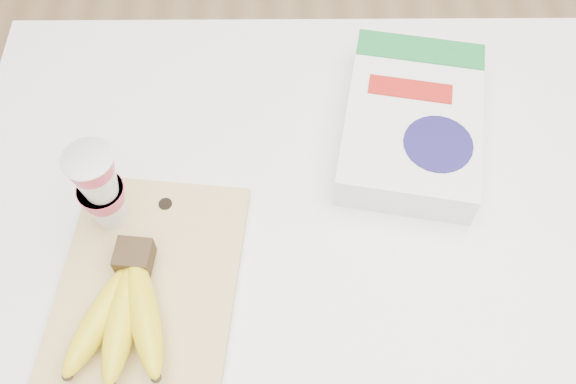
% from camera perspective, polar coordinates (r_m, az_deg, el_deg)
% --- Properties ---
extents(room, '(4.00, 4.00, 4.00)m').
position_cam_1_polar(room, '(0.63, 13.65, 14.06)').
color(room, tan).
rests_on(room, ground).
extents(table, '(1.27, 0.85, 0.95)m').
position_cam_1_polar(table, '(1.38, 6.13, -12.43)').
color(table, white).
rests_on(table, ground).
extents(cutting_board, '(0.27, 0.35, 0.02)m').
position_cam_1_polar(cutting_board, '(0.91, -12.31, -8.13)').
color(cutting_board, tan).
rests_on(cutting_board, table).
extents(bananas, '(0.15, 0.20, 0.06)m').
position_cam_1_polar(bananas, '(0.86, -14.41, -10.28)').
color(bananas, '#382816').
rests_on(bananas, cutting_board).
extents(yogurt_stack, '(0.07, 0.07, 0.15)m').
position_cam_1_polar(yogurt_stack, '(0.89, -16.39, 0.40)').
color(yogurt_stack, white).
rests_on(yogurt_stack, cutting_board).
extents(cereal_box, '(0.25, 0.33, 0.07)m').
position_cam_1_polar(cereal_box, '(1.02, 10.95, 6.15)').
color(cereal_box, white).
rests_on(cereal_box, table).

